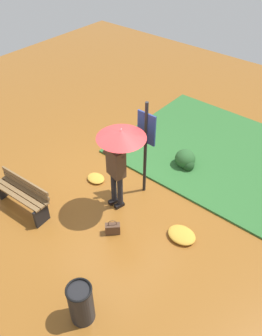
{
  "coord_description": "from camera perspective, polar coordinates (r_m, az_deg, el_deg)",
  "views": [
    {
      "loc": [
        3.77,
        -4.02,
        5.53
      ],
      "look_at": [
        0.25,
        0.22,
        0.85
      ],
      "focal_mm": 36.52,
      "sensor_mm": 36.0,
      "label": 1
    }
  ],
  "objects": [
    {
      "name": "shrub_cluster",
      "position": [
        8.56,
        9.12,
        1.35
      ],
      "size": [
        0.56,
        0.51,
        0.45
      ],
      "color": "#285628",
      "rests_on": "ground_plane"
    },
    {
      "name": "grass_verge",
      "position": [
        9.32,
        14.2,
        2.75
      ],
      "size": [
        4.8,
        4.0,
        0.05
      ],
      "color": "#2D662D",
      "rests_on": "ground_plane"
    },
    {
      "name": "leaf_pile_far_path",
      "position": [
        9.42,
        -2.76,
        5.0
      ],
      "size": [
        0.77,
        0.62,
        0.17
      ],
      "color": "#A86023",
      "rests_on": "ground_plane"
    },
    {
      "name": "ground_plane",
      "position": [
        7.8,
        -2.43,
        -4.81
      ],
      "size": [
        18.0,
        18.0,
        0.0
      ],
      "primitive_type": "plane",
      "color": "brown"
    },
    {
      "name": "trash_bin",
      "position": [
        5.84,
        -8.34,
        -21.43
      ],
      "size": [
        0.42,
        0.42,
        0.83
      ],
      "color": "black",
      "rests_on": "ground_plane"
    },
    {
      "name": "leaf_pile_near_person",
      "position": [
        8.22,
        -5.89,
        -1.71
      ],
      "size": [
        0.45,
        0.36,
        0.1
      ],
      "color": "gold",
      "rests_on": "ground_plane"
    },
    {
      "name": "park_bench",
      "position": [
        7.64,
        -17.69,
        -4.18
      ],
      "size": [
        1.4,
        0.45,
        0.75
      ],
      "color": "black",
      "rests_on": "ground_plane"
    },
    {
      "name": "person_with_umbrella",
      "position": [
        6.59,
        -2.04,
        3.18
      ],
      "size": [
        0.96,
        0.96,
        2.04
      ],
      "color": "black",
      "rests_on": "ground_plane"
    },
    {
      "name": "handbag",
      "position": [
        7.02,
        -3.08,
        -10.06
      ],
      "size": [
        0.31,
        0.31,
        0.37
      ],
      "color": "#4C3323",
      "rests_on": "ground_plane"
    },
    {
      "name": "info_sign_post",
      "position": [
        7.05,
        2.51,
        4.89
      ],
      "size": [
        0.44,
        0.07,
        2.3
      ],
      "color": "black",
      "rests_on": "ground_plane"
    },
    {
      "name": "leaf_pile_by_bench",
      "position": [
        7.06,
        8.45,
        -10.98
      ],
      "size": [
        0.59,
        0.47,
        0.13
      ],
      "color": "gold",
      "rests_on": "ground_plane"
    }
  ]
}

